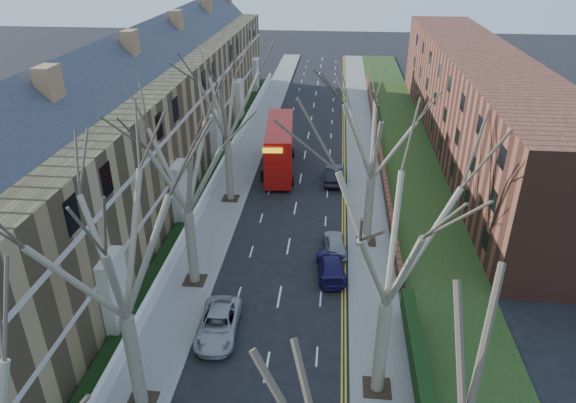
# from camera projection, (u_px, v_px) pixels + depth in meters

# --- Properties ---
(pavement_left) EXTENTS (3.00, 102.00, 0.12)m
(pavement_left) POSITION_uv_depth(u_px,v_px,m) (248.00, 152.00, 54.12)
(pavement_left) COLOR slate
(pavement_left) RESTS_ON ground
(pavement_right) EXTENTS (3.00, 102.00, 0.12)m
(pavement_right) POSITION_uv_depth(u_px,v_px,m) (363.00, 156.00, 53.09)
(pavement_right) COLOR slate
(pavement_right) RESTS_ON ground
(terrace_left) EXTENTS (9.70, 78.00, 13.60)m
(terrace_left) POSITION_uv_depth(u_px,v_px,m) (145.00, 125.00, 45.19)
(terrace_left) COLOR olive
(terrace_left) RESTS_ON ground
(flats_right) EXTENTS (13.97, 54.00, 10.00)m
(flats_right) POSITION_uv_depth(u_px,v_px,m) (475.00, 102.00, 53.40)
(flats_right) COLOR brown
(flats_right) RESTS_ON ground
(front_wall_left) EXTENTS (0.30, 78.00, 1.00)m
(front_wall_left) POSITION_uv_depth(u_px,v_px,m) (216.00, 178.00, 46.92)
(front_wall_left) COLOR white
(front_wall_left) RESTS_ON ground
(grass_verge_right) EXTENTS (6.00, 102.00, 0.06)m
(grass_verge_right) POSITION_uv_depth(u_px,v_px,m) (407.00, 157.00, 52.66)
(grass_verge_right) COLOR #1E3413
(grass_verge_right) RESTS_ON ground
(tree_left_mid) EXTENTS (10.50, 10.50, 14.71)m
(tree_left_mid) POSITION_uv_depth(u_px,v_px,m) (111.00, 235.00, 20.54)
(tree_left_mid) COLOR #726851
(tree_left_mid) RESTS_ON ground
(tree_left_far) EXTENTS (10.15, 10.15, 14.22)m
(tree_left_far) POSITION_uv_depth(u_px,v_px,m) (182.00, 151.00, 29.54)
(tree_left_far) COLOR #726851
(tree_left_far) RESTS_ON ground
(tree_left_dist) EXTENTS (10.50, 10.50, 14.71)m
(tree_left_dist) POSITION_uv_depth(u_px,v_px,m) (225.00, 91.00, 40.02)
(tree_left_dist) COLOR #726851
(tree_left_dist) RESTS_ON ground
(tree_right_mid) EXTENTS (10.50, 10.50, 14.71)m
(tree_right_mid) POSITION_uv_depth(u_px,v_px,m) (395.00, 224.00, 21.33)
(tree_right_mid) COLOR #726851
(tree_right_mid) RESTS_ON ground
(tree_right_far) EXTENTS (10.15, 10.15, 14.22)m
(tree_right_far) POSITION_uv_depth(u_px,v_px,m) (376.00, 124.00, 33.87)
(tree_right_far) COLOR #726851
(tree_right_far) RESTS_ON ground
(double_decker_bus) EXTENTS (3.37, 10.93, 4.51)m
(double_decker_bus) POSITION_uv_depth(u_px,v_px,m) (280.00, 149.00, 49.12)
(double_decker_bus) COLOR #AB100C
(double_decker_bus) RESTS_ON ground
(car_left_far) EXTENTS (2.39, 4.86, 1.33)m
(car_left_far) POSITION_uv_depth(u_px,v_px,m) (218.00, 324.00, 29.08)
(car_left_far) COLOR #A2A3A8
(car_left_far) RESTS_ON ground
(car_right_near) EXTENTS (2.30, 4.70, 1.31)m
(car_right_near) POSITION_uv_depth(u_px,v_px,m) (331.00, 266.00, 34.30)
(car_right_near) COLOR #1E154C
(car_right_near) RESTS_ON ground
(car_right_mid) EXTENTS (1.94, 3.91, 1.28)m
(car_right_mid) POSITION_uv_depth(u_px,v_px,m) (335.00, 243.00, 36.82)
(car_right_mid) COLOR #93959B
(car_right_mid) RESTS_ON ground
(car_right_far) EXTENTS (1.70, 4.59, 1.50)m
(car_right_far) POSITION_uv_depth(u_px,v_px,m) (334.00, 174.00, 47.37)
(car_right_far) COLOR black
(car_right_far) RESTS_ON ground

